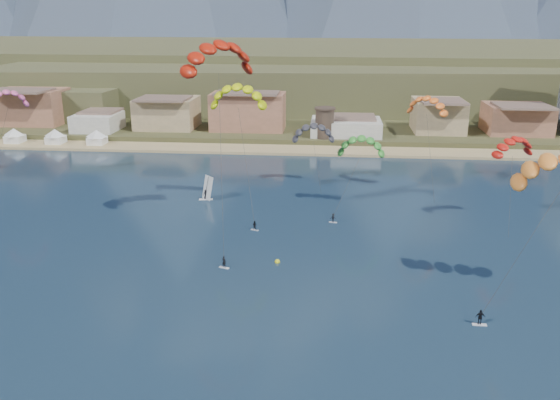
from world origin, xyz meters
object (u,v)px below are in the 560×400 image
watchtower (325,122)px  kitesurfer_yellow (238,93)px  buoy (277,262)px  windsurfer (206,192)px  kitesurfer_red (218,53)px  kitesurfer_green (361,143)px

watchtower → kitesurfer_yellow: bearing=-105.3°
kitesurfer_yellow → buoy: 35.27m
windsurfer → kitesurfer_red: bearing=-68.3°
buoy → windsurfer: bearing=120.3°
watchtower → kitesurfer_red: kitesurfer_red is taller
kitesurfer_green → windsurfer: (-30.04, 1.58, -10.92)m
kitesurfer_red → buoy: bearing=-50.6°
kitesurfer_red → kitesurfer_yellow: (0.81, 13.42, -7.99)m
kitesurfer_red → buoy: size_ratio=43.70×
watchtower → kitesurfer_red: 74.37m
kitesurfer_yellow → windsurfer: size_ratio=5.33×
kitesurfer_yellow → windsurfer: 21.58m
watchtower → kitesurfer_green: kitesurfer_green is taller
kitesurfer_red → kitesurfer_green: kitesurfer_red is taller
watchtower → buoy: 82.00m
kitesurfer_red → buoy: (10.52, -12.78, -29.52)m
watchtower → kitesurfer_green: (7.61, -54.15, 6.09)m
watchtower → windsurfer: 57.36m
watchtower → buoy: watchtower is taller
buoy → kitesurfer_red: bearing=129.4°
windsurfer → watchtower: bearing=66.9°
buoy → kitesurfer_green: bearing=64.6°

